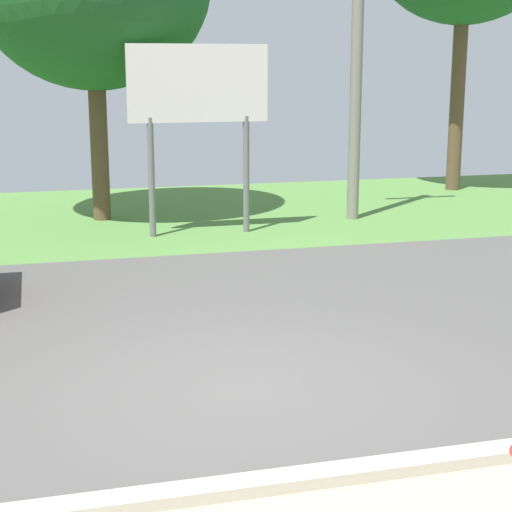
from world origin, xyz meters
TOP-DOWN VIEW (x-y plane):
  - ground_plane at (0.00, 2.95)m, footprint 40.00×22.00m
  - utility_pole at (4.44, 8.43)m, footprint 1.80×0.24m
  - roadside_billboard at (1.06, 7.66)m, footprint 2.60×0.12m

SIDE VIEW (x-z plane):
  - ground_plane at x=0.00m, z-range -0.15..0.05m
  - roadside_billboard at x=1.06m, z-range 0.80..4.30m
  - utility_pole at x=4.44m, z-range 0.17..7.14m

